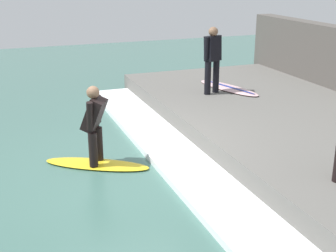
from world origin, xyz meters
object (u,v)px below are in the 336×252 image
(surfboard_riding, at_px, (97,164))
(surfboard_waiting_near, at_px, (228,88))
(surfer_riding, at_px, (95,121))
(surfer_waiting_near, at_px, (213,57))

(surfboard_riding, distance_m, surfboard_waiting_near, 4.70)
(surfer_riding, xyz_separation_m, surfboard_waiting_near, (3.94, 2.52, -0.36))
(surfer_waiting_near, distance_m, surfboard_waiting_near, 1.07)
(surfer_waiting_near, relative_size, surfboard_waiting_near, 0.77)
(surfer_riding, distance_m, surfboard_waiting_near, 4.70)
(surfboard_riding, height_order, surfboard_waiting_near, surfboard_waiting_near)
(surfboard_riding, bearing_deg, surfer_waiting_near, 34.39)
(surfer_riding, height_order, surfer_waiting_near, surfer_waiting_near)
(surfboard_riding, height_order, surfer_waiting_near, surfer_waiting_near)
(surfboard_riding, distance_m, surfer_waiting_near, 4.29)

